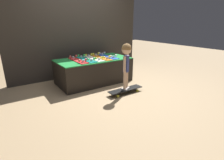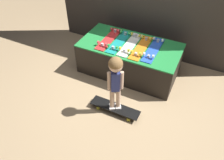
{
  "view_description": "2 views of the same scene",
  "coord_description": "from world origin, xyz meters",
  "px_view_note": "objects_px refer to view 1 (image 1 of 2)",
  "views": [
    {
      "loc": [
        -1.96,
        -3.05,
        1.43
      ],
      "look_at": [
        -0.0,
        -0.19,
        0.27
      ],
      "focal_mm": 28.0,
      "sensor_mm": 36.0,
      "label": 1
    },
    {
      "loc": [
        1.11,
        -2.41,
        2.65
      ],
      "look_at": [
        0.01,
        -0.14,
        0.36
      ],
      "focal_mm": 35.0,
      "sensor_mm": 36.0,
      "label": 2
    }
  ],
  "objects_px": {
    "skateboard_red_on_rack": "(78,60)",
    "skateboard_orange_on_rack": "(101,57)",
    "skateboard_teal_on_rack": "(86,59)",
    "child": "(126,58)",
    "skateboard_blue_on_rack": "(107,56)",
    "skateboard_on_floor": "(125,90)",
    "skateboard_white_on_rack": "(94,58)"
  },
  "relations": [
    {
      "from": "skateboard_teal_on_rack",
      "to": "skateboard_white_on_rack",
      "type": "distance_m",
      "value": 0.2
    },
    {
      "from": "skateboard_on_floor",
      "to": "skateboard_orange_on_rack",
      "type": "bearing_deg",
      "value": 89.23
    },
    {
      "from": "skateboard_red_on_rack",
      "to": "skateboard_orange_on_rack",
      "type": "bearing_deg",
      "value": -0.63
    },
    {
      "from": "skateboard_white_on_rack",
      "to": "skateboard_on_floor",
      "type": "height_order",
      "value": "skateboard_white_on_rack"
    },
    {
      "from": "skateboard_teal_on_rack",
      "to": "skateboard_on_floor",
      "type": "height_order",
      "value": "skateboard_teal_on_rack"
    },
    {
      "from": "skateboard_teal_on_rack",
      "to": "skateboard_blue_on_rack",
      "type": "bearing_deg",
      "value": 2.43
    },
    {
      "from": "skateboard_teal_on_rack",
      "to": "skateboard_white_on_rack",
      "type": "xyz_separation_m",
      "value": [
        0.2,
        0.01,
        0.0
      ]
    },
    {
      "from": "skateboard_white_on_rack",
      "to": "skateboard_blue_on_rack",
      "type": "relative_size",
      "value": 1.0
    },
    {
      "from": "skateboard_white_on_rack",
      "to": "skateboard_red_on_rack",
      "type": "bearing_deg",
      "value": -179.8
    },
    {
      "from": "skateboard_teal_on_rack",
      "to": "skateboard_blue_on_rack",
      "type": "relative_size",
      "value": 1.0
    },
    {
      "from": "skateboard_white_on_rack",
      "to": "skateboard_on_floor",
      "type": "distance_m",
      "value": 1.14
    },
    {
      "from": "skateboard_teal_on_rack",
      "to": "skateboard_red_on_rack",
      "type": "bearing_deg",
      "value": 178.76
    },
    {
      "from": "skateboard_orange_on_rack",
      "to": "skateboard_red_on_rack",
      "type": "bearing_deg",
      "value": 179.37
    },
    {
      "from": "skateboard_on_floor",
      "to": "child",
      "type": "relative_size",
      "value": 0.83
    },
    {
      "from": "skateboard_blue_on_rack",
      "to": "skateboard_on_floor",
      "type": "distance_m",
      "value": 1.16
    },
    {
      "from": "skateboard_red_on_rack",
      "to": "skateboard_on_floor",
      "type": "height_order",
      "value": "skateboard_red_on_rack"
    },
    {
      "from": "skateboard_red_on_rack",
      "to": "child",
      "type": "distance_m",
      "value": 1.17
    },
    {
      "from": "skateboard_red_on_rack",
      "to": "skateboard_blue_on_rack",
      "type": "xyz_separation_m",
      "value": [
        0.81,
        0.02,
        0.0
      ]
    },
    {
      "from": "skateboard_white_on_rack",
      "to": "skateboard_orange_on_rack",
      "type": "height_order",
      "value": "same"
    },
    {
      "from": "skateboard_red_on_rack",
      "to": "skateboard_white_on_rack",
      "type": "height_order",
      "value": "same"
    },
    {
      "from": "skateboard_red_on_rack",
      "to": "skateboard_teal_on_rack",
      "type": "height_order",
      "value": "same"
    },
    {
      "from": "skateboard_white_on_rack",
      "to": "skateboard_orange_on_rack",
      "type": "xyz_separation_m",
      "value": [
        0.2,
        -0.01,
        0.0
      ]
    },
    {
      "from": "skateboard_teal_on_rack",
      "to": "skateboard_on_floor",
      "type": "bearing_deg",
      "value": -68.38
    },
    {
      "from": "skateboard_orange_on_rack",
      "to": "child",
      "type": "bearing_deg",
      "value": -90.77
    },
    {
      "from": "skateboard_orange_on_rack",
      "to": "child",
      "type": "relative_size",
      "value": 0.82
    },
    {
      "from": "skateboard_orange_on_rack",
      "to": "child",
      "type": "xyz_separation_m",
      "value": [
        -0.01,
        -0.99,
        0.15
      ]
    },
    {
      "from": "skateboard_teal_on_rack",
      "to": "skateboard_blue_on_rack",
      "type": "height_order",
      "value": "same"
    },
    {
      "from": "skateboard_white_on_rack",
      "to": "child",
      "type": "relative_size",
      "value": 0.82
    },
    {
      "from": "skateboard_white_on_rack",
      "to": "skateboard_on_floor",
      "type": "xyz_separation_m",
      "value": [
        0.19,
        -1.0,
        -0.52
      ]
    },
    {
      "from": "skateboard_blue_on_rack",
      "to": "child",
      "type": "xyz_separation_m",
      "value": [
        -0.22,
        -1.02,
        0.15
      ]
    },
    {
      "from": "skateboard_on_floor",
      "to": "child",
      "type": "bearing_deg",
      "value": 33.69
    },
    {
      "from": "skateboard_teal_on_rack",
      "to": "child",
      "type": "xyz_separation_m",
      "value": [
        0.39,
        -0.99,
        0.15
      ]
    }
  ]
}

